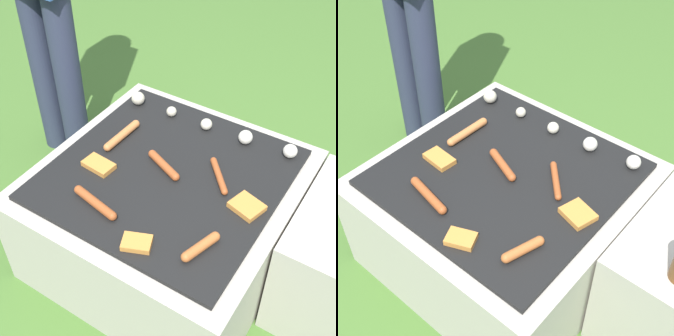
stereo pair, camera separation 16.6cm
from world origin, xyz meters
TOP-DOWN VIEW (x-y plane):
  - ground_plane at (0.00, 0.00)m, footprint 14.00×14.00m
  - grill at (0.00, 0.00)m, footprint 0.89×0.89m
  - sausage_front_center at (-0.25, 0.07)m, footprint 0.04×0.21m
  - sausage_front_left at (0.17, 0.07)m, footprint 0.13×0.14m
  - sausage_mid_right at (-0.12, -0.27)m, footprint 0.20×0.06m
  - sausage_mid_left at (0.27, -0.24)m, footprint 0.07×0.15m
  - sausage_front_right at (-0.03, 0.01)m, footprint 0.17×0.09m
  - bread_slice_right at (-0.23, -0.11)m, footprint 0.12×0.08m
  - bread_slice_center at (0.10, -0.33)m, footprint 0.11×0.10m
  - bread_slice_left at (0.31, -0.01)m, footprint 0.12×0.11m
  - mushroom_row at (0.00, 0.30)m, footprint 0.72×0.08m

SIDE VIEW (x-z plane):
  - ground_plane at x=0.00m, z-range 0.00..0.00m
  - grill at x=0.00m, z-range 0.00..0.45m
  - bread_slice_right at x=-0.23m, z-range 0.45..0.47m
  - bread_slice_center at x=0.10m, z-range 0.45..0.47m
  - bread_slice_left at x=0.31m, z-range 0.45..0.47m
  - sausage_front_left at x=0.17m, z-range 0.45..0.47m
  - sausage_front_right at x=-0.03m, z-range 0.45..0.48m
  - sausage_mid_right at x=-0.12m, z-range 0.45..0.48m
  - sausage_front_center at x=-0.25m, z-range 0.45..0.48m
  - sausage_mid_left at x=0.27m, z-range 0.45..0.48m
  - mushroom_row at x=0.00m, z-range 0.45..0.50m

